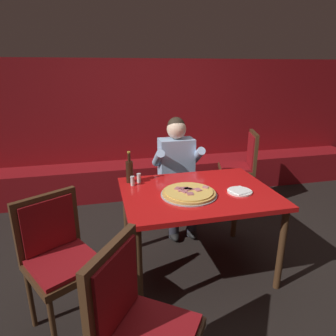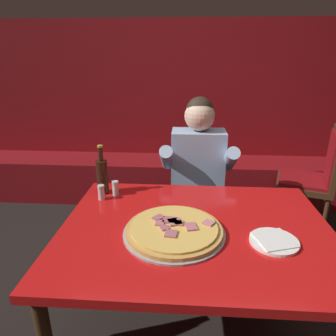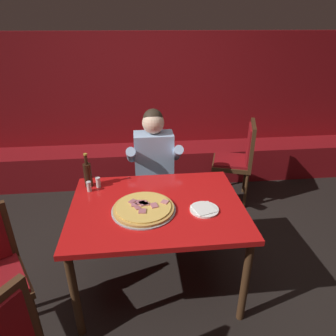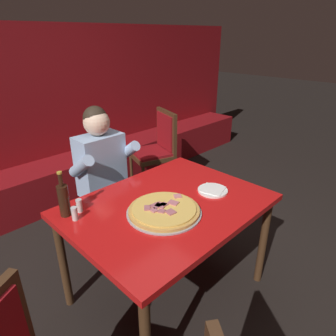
# 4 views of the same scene
# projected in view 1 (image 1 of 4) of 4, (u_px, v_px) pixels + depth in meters

# --- Properties ---
(ground_plane) EXTENTS (24.00, 24.00, 0.00)m
(ground_plane) POSITION_uv_depth(u_px,v_px,m) (195.00, 267.00, 2.81)
(ground_plane) COLOR black
(booth_wall_panel) EXTENTS (6.80, 0.16, 1.90)m
(booth_wall_panel) POSITION_uv_depth(u_px,v_px,m) (151.00, 125.00, 4.52)
(booth_wall_panel) COLOR maroon
(booth_wall_panel) RESTS_ON ground_plane
(booth_bench) EXTENTS (6.46, 0.48, 0.46)m
(booth_bench) POSITION_uv_depth(u_px,v_px,m) (156.00, 177.00, 4.45)
(booth_bench) COLOR maroon
(booth_bench) RESTS_ON ground_plane
(main_dining_table) EXTENTS (1.28, 0.97, 0.77)m
(main_dining_table) POSITION_uv_depth(u_px,v_px,m) (197.00, 199.00, 2.59)
(main_dining_table) COLOR #422816
(main_dining_table) RESTS_ON ground_plane
(pizza) EXTENTS (0.47, 0.47, 0.05)m
(pizza) POSITION_uv_depth(u_px,v_px,m) (189.00, 193.00, 2.47)
(pizza) COLOR #9E9EA3
(pizza) RESTS_ON main_dining_table
(plate_white_paper) EXTENTS (0.21, 0.21, 0.02)m
(plate_white_paper) POSITION_uv_depth(u_px,v_px,m) (240.00, 191.00, 2.53)
(plate_white_paper) COLOR white
(plate_white_paper) RESTS_ON main_dining_table
(beer_bottle) EXTENTS (0.07, 0.07, 0.29)m
(beer_bottle) POSITION_uv_depth(u_px,v_px,m) (130.00, 171.00, 2.73)
(beer_bottle) COLOR black
(beer_bottle) RESTS_ON main_dining_table
(shaker_black_pepper) EXTENTS (0.04, 0.04, 0.09)m
(shaker_black_pepper) POSITION_uv_depth(u_px,v_px,m) (132.00, 181.00, 2.67)
(shaker_black_pepper) COLOR silver
(shaker_black_pepper) RESTS_ON main_dining_table
(shaker_red_pepper_flakes) EXTENTS (0.04, 0.04, 0.09)m
(shaker_red_pepper_flakes) POSITION_uv_depth(u_px,v_px,m) (139.00, 178.00, 2.74)
(shaker_red_pepper_flakes) COLOR silver
(shaker_red_pepper_flakes) RESTS_ON main_dining_table
(diner_seated_blue_shirt) EXTENTS (0.53, 0.53, 1.27)m
(diner_seated_blue_shirt) POSITION_uv_depth(u_px,v_px,m) (178.00, 170.00, 3.28)
(diner_seated_blue_shirt) COLOR black
(diner_seated_blue_shirt) RESTS_ON ground_plane
(dining_chair_far_left) EXTENTS (0.61, 0.61, 0.99)m
(dining_chair_far_left) POSITION_uv_depth(u_px,v_px,m) (136.00, 322.00, 1.46)
(dining_chair_far_left) COLOR #422816
(dining_chair_far_left) RESTS_ON ground_plane
(dining_chair_near_left) EXTENTS (0.60, 0.60, 0.97)m
(dining_chair_near_left) POSITION_uv_depth(u_px,v_px,m) (58.00, 252.00, 2.03)
(dining_chair_near_left) COLOR #422816
(dining_chair_near_left) RESTS_ON ground_plane
(dining_chair_by_booth) EXTENTS (0.55, 0.55, 0.99)m
(dining_chair_by_booth) POSITION_uv_depth(u_px,v_px,m) (242.00, 162.00, 3.98)
(dining_chair_by_booth) COLOR #422816
(dining_chair_by_booth) RESTS_ON ground_plane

